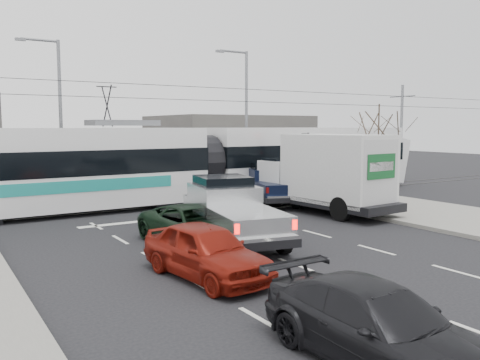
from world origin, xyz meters
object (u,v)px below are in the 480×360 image
box_truck (327,174)px  dark_car (378,326)px  silver_pickup (230,210)px  red_car (206,251)px  bare_tree (378,133)px  tram (203,163)px  green_car (195,225)px  street_lamp_near (244,111)px  street_lamp_far (57,109)px  navy_pickup (269,184)px  traffic_signal (306,152)px

box_truck → dark_car: bearing=-132.3°
silver_pickup → red_car: 4.55m
box_truck → red_car: bearing=-151.3°
bare_tree → box_truck: bare_tree is taller
red_car → box_truck: bearing=26.1°
tram → green_car: tram is taller
street_lamp_near → box_truck: 11.15m
silver_pickup → box_truck: size_ratio=0.86×
street_lamp_far → silver_pickup: size_ratio=1.38×
box_truck → navy_pickup: 3.91m
traffic_signal → street_lamp_far: street_lamp_far is taller
traffic_signal → green_car: (-9.55, -5.65, -2.06)m
traffic_signal → silver_pickup: bearing=-144.9°
red_car → bare_tree: bearing=17.0°
street_lamp_near → red_car: size_ratio=2.05×
bare_tree → silver_pickup: bare_tree is taller
street_lamp_far → tram: size_ratio=0.31×
red_car → tram: bearing=55.9°
traffic_signal → navy_pickup: bearing=156.2°
tram → silver_pickup: 9.90m
tram → bare_tree: bearing=-54.4°
navy_pickup → dark_car: (-9.10, -16.05, -0.36)m
tram → dark_car: tram is taller
street_lamp_far → green_car: size_ratio=1.83×
silver_pickup → navy_pickup: size_ratio=1.22×
box_truck → green_car: bearing=-166.1°
street_lamp_near → navy_pickup: size_ratio=1.68×
navy_pickup → dark_car: bearing=-99.6°
traffic_signal → box_truck: size_ratio=0.47×
bare_tree → navy_pickup: size_ratio=0.94×
navy_pickup → red_car: size_ratio=1.21×
street_lamp_far → box_truck: 16.01m
box_truck → green_car: (-8.38, -2.69, -1.15)m
traffic_signal → red_car: traffic_signal is taller
street_lamp_near → dark_car: bearing=-117.4°
street_lamp_far → silver_pickup: (2.48, -15.24, -3.99)m
bare_tree → street_lamp_far: street_lamp_far is taller
traffic_signal → silver_pickup: 10.12m
bare_tree → tram: 9.38m
box_truck → green_car: 8.88m
bare_tree → navy_pickup: bare_tree is taller
dark_car → street_lamp_near: bearing=61.3°
traffic_signal → street_lamp_far: bearing=138.3°
traffic_signal → tram: 5.60m
street_lamp_near → green_car: (-10.39, -13.16, -4.43)m
bare_tree → silver_pickup: size_ratio=0.77×
street_lamp_near → tram: size_ratio=0.31×
street_lamp_near → tram: (-5.28, -4.14, -2.99)m
street_lamp_far → tram: bearing=-44.6°
tram → box_truck: tram is taller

